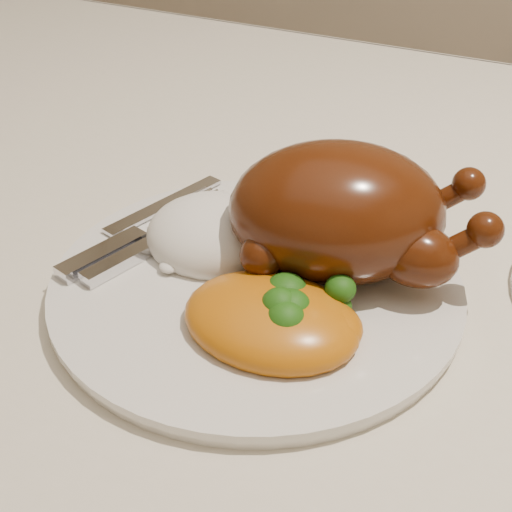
% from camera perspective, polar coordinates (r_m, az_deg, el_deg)
% --- Properties ---
extents(dining_table, '(1.60, 0.90, 0.76)m').
position_cam_1_polar(dining_table, '(0.62, 7.84, -8.30)').
color(dining_table, brown).
rests_on(dining_table, floor).
extents(tablecloth, '(1.73, 1.03, 0.18)m').
position_cam_1_polar(tablecloth, '(0.58, 8.40, -2.94)').
color(tablecloth, beige).
rests_on(tablecloth, dining_table).
extents(dinner_plate, '(0.30, 0.30, 0.01)m').
position_cam_1_polar(dinner_plate, '(0.52, 0.00, -2.40)').
color(dinner_plate, silver).
rests_on(dinner_plate, tablecloth).
extents(roast_chicken, '(0.21, 0.17, 0.10)m').
position_cam_1_polar(roast_chicken, '(0.51, 6.97, 3.51)').
color(roast_chicken, '#4C1C08').
rests_on(roast_chicken, dinner_plate).
extents(rice_mound, '(0.13, 0.12, 0.06)m').
position_cam_1_polar(rice_mound, '(0.54, -3.19, 1.63)').
color(rice_mound, white).
rests_on(rice_mound, dinner_plate).
extents(mac_and_cheese, '(0.12, 0.09, 0.05)m').
position_cam_1_polar(mac_and_cheese, '(0.46, 2.09, -5.05)').
color(mac_and_cheese, '#C16B0C').
rests_on(mac_and_cheese, dinner_plate).
extents(cutlery, '(0.06, 0.18, 0.01)m').
position_cam_1_polar(cutlery, '(0.56, -9.66, 1.36)').
color(cutlery, silver).
rests_on(cutlery, dinner_plate).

